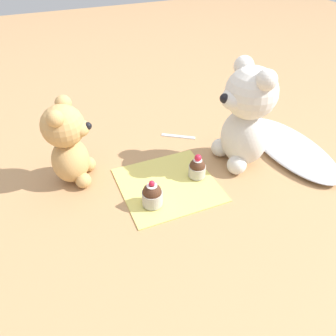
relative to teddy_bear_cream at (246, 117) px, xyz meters
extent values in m
plane|color=tan|center=(0.02, -0.23, -0.14)|extent=(4.00, 4.00, 0.00)
cube|color=#E0D166|center=(0.02, -0.23, -0.14)|extent=(0.23, 0.24, 0.01)
ellipsoid|color=silver|center=(0.02, 0.16, -0.13)|extent=(0.36, 0.16, 0.03)
ellipsoid|color=silver|center=(0.00, 0.00, -0.06)|extent=(0.13, 0.12, 0.15)
sphere|color=silver|center=(0.00, 0.00, 0.06)|extent=(0.13, 0.13, 0.13)
ellipsoid|color=silver|center=(0.00, -0.05, 0.06)|extent=(0.06, 0.06, 0.05)
sphere|color=black|center=(0.00, -0.07, 0.06)|extent=(0.02, 0.02, 0.02)
sphere|color=silver|center=(-0.05, 0.00, 0.12)|extent=(0.05, 0.05, 0.05)
sphere|color=silver|center=(0.05, 0.00, 0.12)|extent=(0.05, 0.05, 0.05)
sphere|color=silver|center=(-0.04, -0.04, -0.11)|extent=(0.05, 0.05, 0.05)
sphere|color=silver|center=(0.04, -0.04, -0.11)|extent=(0.05, 0.05, 0.05)
ellipsoid|color=tan|center=(-0.10, -0.44, -0.08)|extent=(0.13, 0.12, 0.12)
sphere|color=tan|center=(-0.10, -0.44, 0.02)|extent=(0.10, 0.10, 0.10)
ellipsoid|color=tan|center=(-0.09, -0.40, 0.01)|extent=(0.06, 0.06, 0.04)
sphere|color=black|center=(-0.08, -0.39, 0.02)|extent=(0.02, 0.02, 0.02)
sphere|color=tan|center=(-0.07, -0.45, 0.06)|extent=(0.04, 0.04, 0.04)
sphere|color=tan|center=(-0.13, -0.43, 0.06)|extent=(0.04, 0.04, 0.04)
sphere|color=tan|center=(-0.06, -0.42, -0.12)|extent=(0.04, 0.04, 0.04)
sphere|color=tan|center=(-0.12, -0.40, -0.12)|extent=(0.04, 0.04, 0.04)
cylinder|color=#B2ADA3|center=(0.02, -0.14, -0.12)|extent=(0.04, 0.04, 0.03)
sphere|color=#472819|center=(0.02, -0.14, -0.10)|extent=(0.04, 0.04, 0.04)
cylinder|color=white|center=(0.02, -0.14, -0.08)|extent=(0.02, 0.02, 0.00)
sphere|color=red|center=(0.02, -0.14, -0.08)|extent=(0.02, 0.02, 0.02)
cylinder|color=#B2ADA3|center=(0.07, -0.29, -0.12)|extent=(0.05, 0.05, 0.04)
sphere|color=#472819|center=(0.07, -0.29, -0.10)|extent=(0.05, 0.05, 0.05)
cylinder|color=white|center=(0.07, -0.29, -0.08)|extent=(0.02, 0.02, 0.00)
sphere|color=red|center=(0.07, -0.29, -0.07)|extent=(0.01, 0.01, 0.01)
cube|color=silver|center=(-0.18, -0.11, -0.14)|extent=(0.07, 0.09, 0.01)
camera|label=1|loc=(0.60, -0.47, 0.42)|focal=35.00mm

